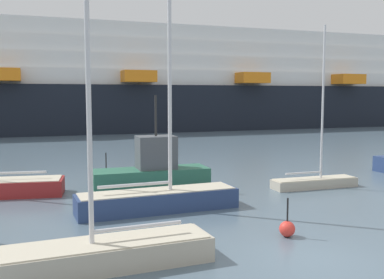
{
  "coord_description": "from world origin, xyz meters",
  "views": [
    {
      "loc": [
        -7.1,
        -11.32,
        4.85
      ],
      "look_at": [
        0.0,
        12.71,
        2.35
      ],
      "focal_mm": 42.24,
      "sensor_mm": 36.0,
      "label": 1
    }
  ],
  "objects_px": {
    "sailboat_0": "(315,180)",
    "fishing_boat_0": "(152,171)",
    "sailboat_2": "(109,250)",
    "cruise_ship": "(125,84)",
    "sailboat_6": "(158,197)",
    "channel_buoy_0": "(287,229)",
    "channel_buoy_2": "(106,177)"
  },
  "relations": [
    {
      "from": "sailboat_2",
      "to": "channel_buoy_0",
      "type": "relative_size",
      "value": 6.81
    },
    {
      "from": "channel_buoy_2",
      "to": "sailboat_0",
      "type": "bearing_deg",
      "value": -23.86
    },
    {
      "from": "sailboat_2",
      "to": "fishing_boat_0",
      "type": "height_order",
      "value": "sailboat_2"
    },
    {
      "from": "sailboat_6",
      "to": "channel_buoy_2",
      "type": "xyz_separation_m",
      "value": [
        -1.46,
        6.87,
        -0.27
      ]
    },
    {
      "from": "fishing_boat_0",
      "to": "channel_buoy_2",
      "type": "distance_m",
      "value": 3.21
    },
    {
      "from": "cruise_ship",
      "to": "sailboat_6",
      "type": "bearing_deg",
      "value": -99.31
    },
    {
      "from": "sailboat_0",
      "to": "channel_buoy_0",
      "type": "height_order",
      "value": "sailboat_0"
    },
    {
      "from": "sailboat_0",
      "to": "sailboat_2",
      "type": "xyz_separation_m",
      "value": [
        -11.5,
        -8.0,
        0.07
      ]
    },
    {
      "from": "channel_buoy_0",
      "to": "cruise_ship",
      "type": "relative_size",
      "value": 0.01
    },
    {
      "from": "sailboat_0",
      "to": "fishing_boat_0",
      "type": "bearing_deg",
      "value": 162.93
    },
    {
      "from": "sailboat_0",
      "to": "sailboat_6",
      "type": "relative_size",
      "value": 0.79
    },
    {
      "from": "sailboat_0",
      "to": "cruise_ship",
      "type": "distance_m",
      "value": 43.23
    },
    {
      "from": "sailboat_0",
      "to": "sailboat_2",
      "type": "relative_size",
      "value": 0.91
    },
    {
      "from": "sailboat_0",
      "to": "sailboat_2",
      "type": "height_order",
      "value": "sailboat_2"
    },
    {
      "from": "sailboat_6",
      "to": "channel_buoy_0",
      "type": "height_order",
      "value": "sailboat_6"
    },
    {
      "from": "sailboat_0",
      "to": "channel_buoy_2",
      "type": "height_order",
      "value": "sailboat_0"
    },
    {
      "from": "channel_buoy_0",
      "to": "channel_buoy_2",
      "type": "xyz_separation_m",
      "value": [
        -4.95,
        11.53,
        0.03
      ]
    },
    {
      "from": "sailboat_0",
      "to": "cruise_ship",
      "type": "height_order",
      "value": "cruise_ship"
    },
    {
      "from": "sailboat_6",
      "to": "channel_buoy_0",
      "type": "relative_size",
      "value": 7.89
    },
    {
      "from": "sailboat_6",
      "to": "sailboat_2",
      "type": "bearing_deg",
      "value": -120.22
    },
    {
      "from": "sailboat_2",
      "to": "fishing_boat_0",
      "type": "bearing_deg",
      "value": -113.89
    },
    {
      "from": "channel_buoy_0",
      "to": "cruise_ship",
      "type": "xyz_separation_m",
      "value": [
        1.49,
        49.62,
        5.98
      ]
    },
    {
      "from": "sailboat_0",
      "to": "channel_buoy_0",
      "type": "relative_size",
      "value": 6.22
    },
    {
      "from": "fishing_boat_0",
      "to": "sailboat_6",
      "type": "bearing_deg",
      "value": -100.52
    },
    {
      "from": "sailboat_6",
      "to": "cruise_ship",
      "type": "distance_m",
      "value": 45.6
    },
    {
      "from": "cruise_ship",
      "to": "channel_buoy_2",
      "type": "bearing_deg",
      "value": -102.59
    },
    {
      "from": "sailboat_0",
      "to": "sailboat_6",
      "type": "height_order",
      "value": "sailboat_6"
    },
    {
      "from": "sailboat_2",
      "to": "cruise_ship",
      "type": "relative_size",
      "value": 0.08
    },
    {
      "from": "channel_buoy_0",
      "to": "cruise_ship",
      "type": "height_order",
      "value": "cruise_ship"
    },
    {
      "from": "sailboat_2",
      "to": "channel_buoy_2",
      "type": "height_order",
      "value": "sailboat_2"
    },
    {
      "from": "sailboat_2",
      "to": "cruise_ship",
      "type": "distance_m",
      "value": 51.55
    },
    {
      "from": "sailboat_0",
      "to": "channel_buoy_2",
      "type": "relative_size",
      "value": 5.07
    }
  ]
}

